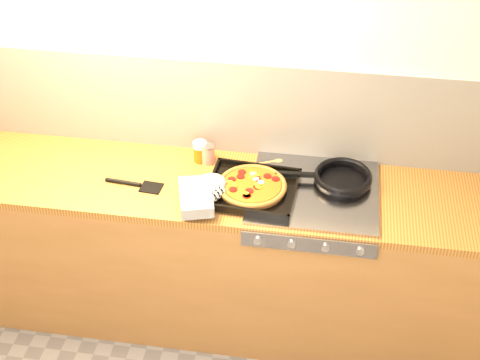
% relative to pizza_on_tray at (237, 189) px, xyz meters
% --- Properties ---
extents(room_shell, '(3.20, 3.20, 3.20)m').
position_rel_pizza_on_tray_xyz_m(room_shell, '(-0.09, 0.37, 0.21)').
color(room_shell, white).
rests_on(room_shell, ground).
extents(counter_run, '(3.20, 0.62, 0.90)m').
position_rel_pizza_on_tray_xyz_m(counter_run, '(-0.09, 0.08, -0.49)').
color(counter_run, '#936338').
rests_on(counter_run, ground).
extents(stovetop, '(0.60, 0.56, 0.02)m').
position_rel_pizza_on_tray_xyz_m(stovetop, '(0.36, 0.08, -0.04)').
color(stovetop, gray).
rests_on(stovetop, counter_run).
extents(pizza_on_tray, '(0.56, 0.47, 0.07)m').
position_rel_pizza_on_tray_xyz_m(pizza_on_tray, '(0.00, 0.00, 0.00)').
color(pizza_on_tray, black).
rests_on(pizza_on_tray, stovetop).
extents(frying_pan, '(0.47, 0.30, 0.05)m').
position_rel_pizza_on_tray_xyz_m(frying_pan, '(0.48, 0.16, -0.00)').
color(frying_pan, black).
rests_on(frying_pan, stovetop).
extents(tomato_can, '(0.09, 0.09, 0.10)m').
position_rel_pizza_on_tray_xyz_m(tomato_can, '(-0.19, 0.25, 0.00)').
color(tomato_can, '#A9180D').
rests_on(tomato_can, counter_run).
extents(juice_glass, '(0.08, 0.08, 0.11)m').
position_rel_pizza_on_tray_xyz_m(juice_glass, '(-0.23, 0.25, 0.01)').
color(juice_glass, '#EB530D').
rests_on(juice_glass, counter_run).
extents(wooden_spoon, '(0.28, 0.15, 0.02)m').
position_rel_pizza_on_tray_xyz_m(wooden_spoon, '(0.08, 0.26, -0.03)').
color(wooden_spoon, olive).
rests_on(wooden_spoon, counter_run).
extents(black_spatula, '(0.29, 0.09, 0.02)m').
position_rel_pizza_on_tray_xyz_m(black_spatula, '(-0.49, 0.00, -0.04)').
color(black_spatula, black).
rests_on(black_spatula, counter_run).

